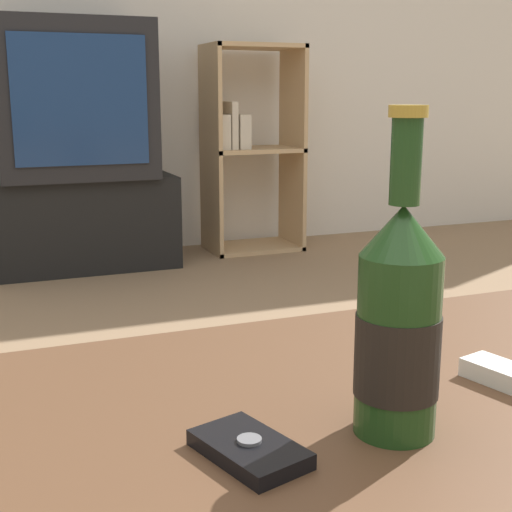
% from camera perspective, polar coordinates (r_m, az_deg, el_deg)
% --- Properties ---
extents(tv_stand, '(0.83, 0.41, 0.41)m').
position_cam_1_polar(tv_stand, '(3.26, -13.96, 2.65)').
color(tv_stand, black).
rests_on(tv_stand, ground_plane).
extents(television, '(0.65, 0.49, 0.66)m').
position_cam_1_polar(television, '(3.21, -14.47, 12.00)').
color(television, black).
rests_on(television, tv_stand).
extents(bookshelf, '(0.45, 0.30, 0.99)m').
position_cam_1_polar(bookshelf, '(3.49, -0.63, 8.81)').
color(bookshelf, tan).
rests_on(bookshelf, ground_plane).
extents(beer_bottle, '(0.08, 0.08, 0.29)m').
position_cam_1_polar(beer_bottle, '(0.64, 11.32, -5.41)').
color(beer_bottle, '#1E4219').
rests_on(beer_bottle, coffee_table).
extents(cell_phone, '(0.09, 0.11, 0.02)m').
position_cam_1_polar(cell_phone, '(0.62, -0.54, -15.18)').
color(cell_phone, black).
rests_on(cell_phone, coffee_table).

